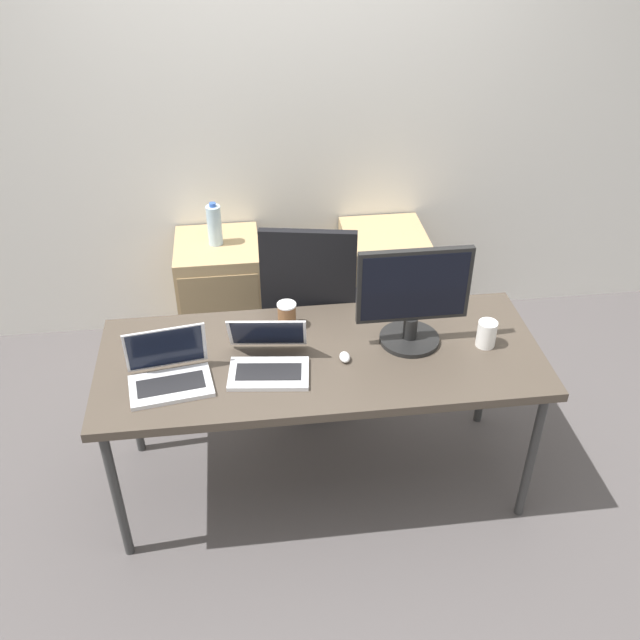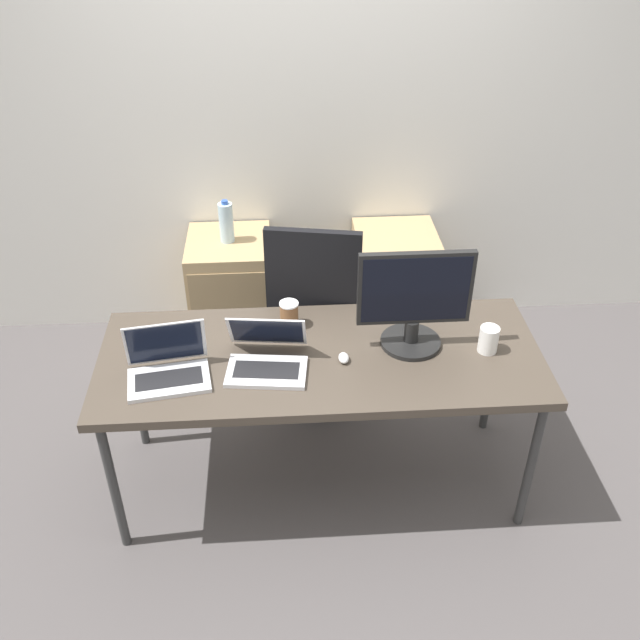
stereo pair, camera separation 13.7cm
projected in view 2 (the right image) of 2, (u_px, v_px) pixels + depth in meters
ground_plane at (321, 479)px, 3.41m from camera, size 14.00×14.00×0.00m
wall_back at (303, 113)px, 3.83m from camera, size 10.00×0.05×2.60m
desk at (321, 364)px, 3.01m from camera, size 1.86×0.74×0.75m
office_chair at (318, 331)px, 3.67m from camera, size 0.56×0.60×1.11m
cabinet_left at (232, 293)px, 4.13m from camera, size 0.46×0.48×0.69m
cabinet_right at (394, 287)px, 4.18m from camera, size 0.46×0.48×0.69m
water_bottle at (226, 222)px, 3.87m from camera, size 0.08×0.08×0.24m
laptop_left at (168, 367)px, 2.84m from camera, size 0.35×0.28×0.22m
laptop_right at (267, 358)px, 2.89m from camera, size 0.34×0.33×0.20m
monitor at (414, 302)px, 2.92m from camera, size 0.47×0.26×0.45m
mouse at (344, 358)px, 2.94m from camera, size 0.04×0.07×0.03m
coffee_cup_white at (489, 339)px, 2.97m from camera, size 0.08×0.08×0.12m
coffee_cup_brown at (289, 314)px, 3.12m from camera, size 0.08×0.08×0.12m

